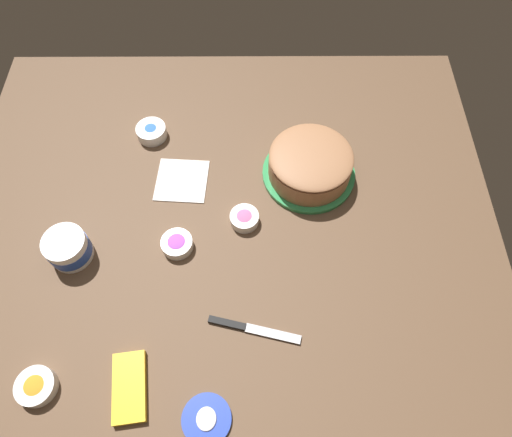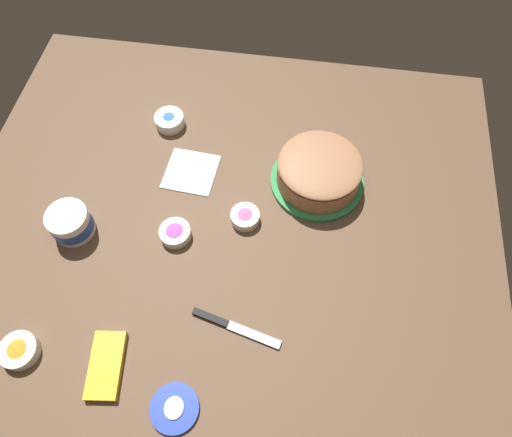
% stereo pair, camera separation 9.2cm
% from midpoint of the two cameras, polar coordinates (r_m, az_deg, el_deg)
% --- Properties ---
extents(ground_plane, '(1.54, 1.54, 0.00)m').
position_cam_midpoint_polar(ground_plane, '(1.25, -2.38, -4.03)').
color(ground_plane, brown).
extents(frosted_cake, '(0.28, 0.28, 0.11)m').
position_cam_midpoint_polar(frosted_cake, '(1.33, 9.86, 5.60)').
color(frosted_cake, '#339351').
rests_on(frosted_cake, ground_plane).
extents(frosting_tub, '(0.12, 0.12, 0.08)m').
position_cam_midpoint_polar(frosting_tub, '(1.32, -20.45, -0.65)').
color(frosting_tub, white).
rests_on(frosting_tub, ground_plane).
extents(frosting_tub_lid, '(0.11, 0.11, 0.02)m').
position_cam_midpoint_polar(frosting_tub_lid, '(1.14, -7.76, -22.69)').
color(frosting_tub_lid, '#233DAD').
rests_on(frosting_tub_lid, ground_plane).
extents(spreading_knife, '(0.07, 0.23, 0.01)m').
position_cam_midpoint_polar(spreading_knife, '(1.17, -1.21, -13.32)').
color(spreading_knife, silver).
rests_on(spreading_knife, ground_plane).
extents(sprinkle_bowl_rainbow, '(0.09, 0.09, 0.03)m').
position_cam_midpoint_polar(sprinkle_bowl_rainbow, '(1.26, -8.06, -1.93)').
color(sprinkle_bowl_rainbow, white).
rests_on(sprinkle_bowl_rainbow, ground_plane).
extents(sprinkle_bowl_blue, '(0.09, 0.09, 0.04)m').
position_cam_midpoint_polar(sprinkle_bowl_blue, '(1.49, -9.04, 11.99)').
color(sprinkle_bowl_blue, white).
rests_on(sprinkle_bowl_blue, ground_plane).
extents(sprinkle_bowl_pink, '(0.08, 0.08, 0.03)m').
position_cam_midpoint_polar(sprinkle_bowl_pink, '(1.27, 0.69, 0.10)').
color(sprinkle_bowl_pink, white).
rests_on(sprinkle_bowl_pink, ground_plane).
extents(sprinkle_bowl_orange, '(0.09, 0.09, 0.03)m').
position_cam_midpoint_polar(sprinkle_bowl_orange, '(1.26, -25.69, -14.83)').
color(sprinkle_bowl_orange, white).
rests_on(sprinkle_bowl_orange, ground_plane).
extents(candy_box_lower, '(0.17, 0.10, 0.02)m').
position_cam_midpoint_polar(candy_box_lower, '(1.18, -16.11, -17.44)').
color(candy_box_lower, yellow).
rests_on(candy_box_lower, ground_plane).
extents(paper_napkin, '(0.16, 0.16, 0.01)m').
position_cam_midpoint_polar(paper_napkin, '(1.38, -6.29, 5.79)').
color(paper_napkin, white).
rests_on(paper_napkin, ground_plane).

